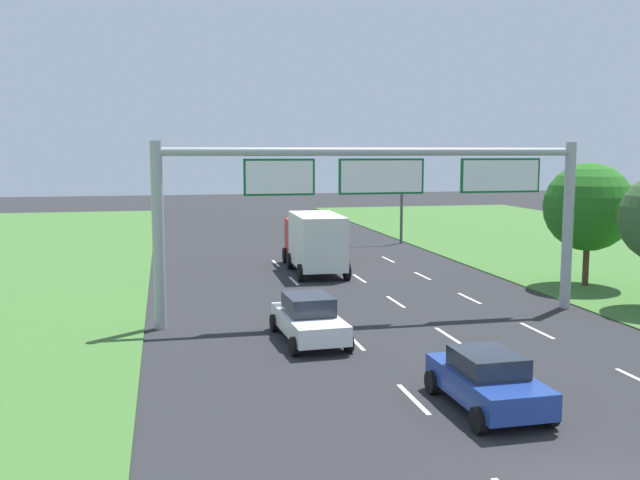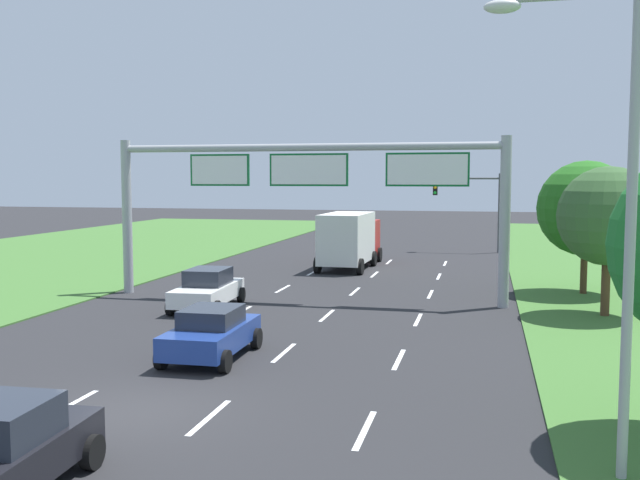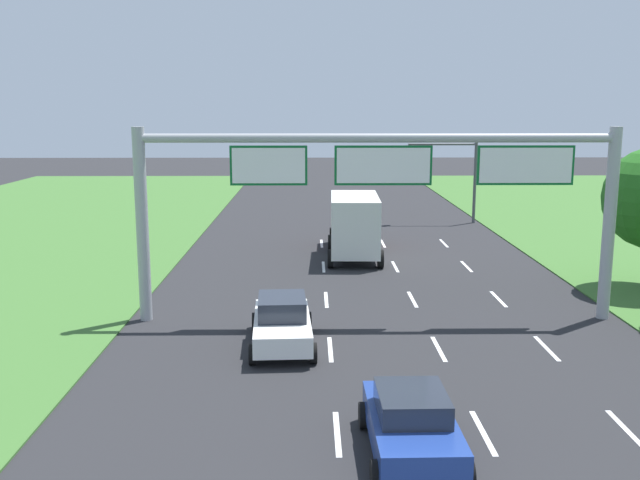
% 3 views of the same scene
% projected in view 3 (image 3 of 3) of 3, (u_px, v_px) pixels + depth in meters
% --- Properties ---
extents(lane_dashes_inner_left, '(0.14, 50.40, 0.01)m').
position_uv_depth(lane_dashes_inner_left, '(337.00, 433.00, 17.01)').
color(lane_dashes_inner_left, white).
rests_on(lane_dashes_inner_left, ground_plane).
extents(lane_dashes_inner_right, '(0.14, 50.40, 0.01)m').
position_uv_depth(lane_dashes_inner_right, '(483.00, 432.00, 17.06)').
color(lane_dashes_inner_right, white).
rests_on(lane_dashes_inner_right, ground_plane).
extents(lane_dashes_slip, '(0.14, 50.40, 0.01)m').
position_uv_depth(lane_dashes_slip, '(628.00, 431.00, 17.10)').
color(lane_dashes_slip, white).
rests_on(lane_dashes_slip, ground_plane).
extents(car_lead_silver, '(2.14, 3.99, 1.50)m').
position_uv_depth(car_lead_silver, '(411.00, 423.00, 15.80)').
color(car_lead_silver, navy).
rests_on(car_lead_silver, ground_plane).
extents(car_mid_lane, '(2.26, 4.50, 1.62)m').
position_uv_depth(car_mid_lane, '(282.00, 322.00, 23.14)').
color(car_mid_lane, white).
rests_on(car_mid_lane, ground_plane).
extents(box_truck, '(2.84, 7.51, 3.26)m').
position_uv_depth(box_truck, '(354.00, 223.00, 37.01)').
color(box_truck, '#B21E19').
rests_on(box_truck, ground_plane).
extents(sign_gantry, '(17.24, 0.44, 7.00)m').
position_uv_depth(sign_gantry, '(384.00, 184.00, 25.29)').
color(sign_gantry, '#9EA0A5').
rests_on(sign_gantry, ground_plane).
extents(traffic_light_mast, '(4.76, 0.49, 5.60)m').
position_uv_depth(traffic_light_mast, '(446.00, 165.00, 47.15)').
color(traffic_light_mast, '#47494F').
rests_on(traffic_light_mast, ground_plane).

